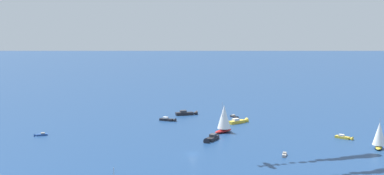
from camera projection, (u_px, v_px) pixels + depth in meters
The scene contains 11 objects.
ground_plane at pixel (193, 154), 164.84m from camera, with size 2000.00×2000.00×0.00m, color navy.
sailboat_near_centre at pixel (379, 135), 171.17m from camera, with size 5.72×8.60×10.69m.
motorboat_far_port at pixel (169, 120), 224.59m from camera, with size 8.10×4.46×2.28m.
motorboat_inshore at pixel (284, 155), 161.55m from camera, with size 3.33×5.03×1.44m.
motorboat_trailing at pixel (345, 137), 187.41m from camera, with size 6.97×1.98×2.01m.
sailboat_ahead at pixel (224, 118), 198.74m from camera, with size 5.62×9.97×12.75m.
motorboat_mid_cluster at pixel (40, 135), 193.02m from camera, with size 3.79×5.18×1.51m.
motorboat_outer_ring_a at pixel (211, 139), 184.03m from camera, with size 5.43×10.39×2.92m.
motorboat_outer_ring_b at pixel (239, 121), 219.36m from camera, with size 4.84×10.63×2.99m.
motorboat_outer_ring_c at pixel (187, 113), 240.48m from camera, with size 8.27×10.50×3.12m.
motorboat_outer_ring_d at pixel (235, 117), 232.87m from camera, with size 5.89×3.71×1.68m.
Camera 1 is at (-105.23, 122.02, 41.36)m, focal length 45.72 mm.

